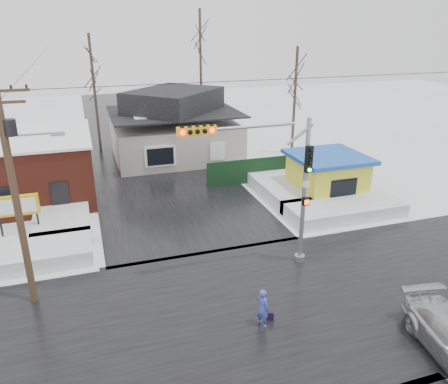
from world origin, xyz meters
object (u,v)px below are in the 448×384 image
object	(u,v)px
marquee_sign	(17,207)
traffic_signal	(274,176)
utility_pole	(15,185)
pedestrian	(263,308)
kiosk	(327,176)

from	to	relation	value
marquee_sign	traffic_signal	bearing A→B (deg)	-29.72
utility_pole	traffic_signal	bearing A→B (deg)	-2.95
traffic_signal	pedestrian	bearing A→B (deg)	-117.70
kiosk	marquee_sign	bearing A→B (deg)	-178.45
traffic_signal	marquee_sign	bearing A→B (deg)	150.28
pedestrian	marquee_sign	bearing A→B (deg)	19.41
traffic_signal	marquee_sign	distance (m)	13.42
utility_pole	kiosk	size ratio (longest dim) A/B	1.96
marquee_sign	kiosk	world-z (taller)	kiosk
traffic_signal	pedestrian	world-z (taller)	traffic_signal
traffic_signal	utility_pole	bearing A→B (deg)	177.05
marquee_sign	pedestrian	distance (m)	14.07
utility_pole	pedestrian	world-z (taller)	utility_pole
utility_pole	marquee_sign	xyz separation A→B (m)	(-1.07, 5.99, -3.19)
traffic_signal	utility_pole	distance (m)	10.39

